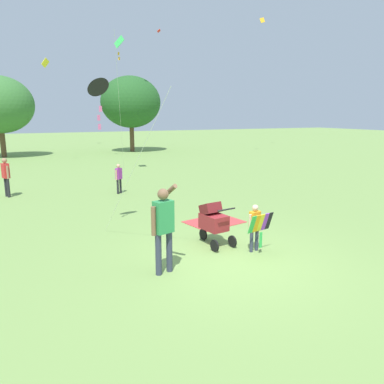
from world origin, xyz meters
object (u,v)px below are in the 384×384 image
object	(u,v)px
kite_orange_delta	(119,48)
child_with_butterfly_kite	(256,224)
person_sitting_far	(6,174)
person_adult_flyer	(163,223)
kite_adult_black	(99,89)
stroller	(213,220)
person_couple_left	(119,176)
picnic_blanket	(214,222)

from	to	relation	value
kite_orange_delta	child_with_butterfly_kite	bearing A→B (deg)	-90.93
child_with_butterfly_kite	person_sitting_far	xyz separation A→B (m)	(-5.10, 8.65, 0.22)
person_adult_flyer	kite_adult_black	distance (m)	4.09
kite_orange_delta	person_sitting_far	size ratio (longest dim) A/B	4.64
stroller	person_sitting_far	world-z (taller)	person_sitting_far
child_with_butterfly_kite	person_sitting_far	distance (m)	10.04
kite_adult_black	person_couple_left	xyz separation A→B (m)	(1.54, 4.54, -2.95)
stroller	child_with_butterfly_kite	bearing A→B (deg)	-52.07
person_adult_flyer	kite_adult_black	size ratio (longest dim) A/B	0.45
person_adult_flyer	person_sitting_far	size ratio (longest dim) A/B	1.20
person_adult_flyer	picnic_blanket	size ratio (longest dim) A/B	1.17
kite_orange_delta	person_couple_left	xyz separation A→B (m)	(-1.36, -4.37, -5.41)
person_sitting_far	picnic_blanket	xyz separation A→B (m)	(5.38, -6.23, -0.85)
stroller	kite_orange_delta	world-z (taller)	kite_orange_delta
child_with_butterfly_kite	kite_adult_black	bearing A→B (deg)	132.97
person_sitting_far	child_with_butterfly_kite	bearing A→B (deg)	-59.50
person_adult_flyer	picnic_blanket	xyz separation A→B (m)	(2.55, 2.62, -1.00)
stroller	kite_adult_black	size ratio (longest dim) A/B	0.28
kite_adult_black	person_couple_left	bearing A→B (deg)	71.22
child_with_butterfly_kite	person_sitting_far	bearing A→B (deg)	120.50
child_with_butterfly_kite	kite_adult_black	world-z (taller)	kite_adult_black
child_with_butterfly_kite	picnic_blanket	bearing A→B (deg)	83.27
person_adult_flyer	person_couple_left	xyz separation A→B (m)	(1.09, 7.65, -0.33)
kite_orange_delta	kite_adult_black	bearing A→B (deg)	-108.07
person_adult_flyer	stroller	xyz separation A→B (m)	(1.63, 1.00, -0.40)
stroller	kite_orange_delta	bearing A→B (deg)	85.73
stroller	picnic_blanket	bearing A→B (deg)	60.36
kite_adult_black	person_sitting_far	distance (m)	6.80
person_sitting_far	person_couple_left	distance (m)	4.11
person_adult_flyer	stroller	size ratio (longest dim) A/B	1.58
kite_orange_delta	picnic_blanket	world-z (taller)	kite_orange_delta
child_with_butterfly_kite	kite_orange_delta	world-z (taller)	kite_orange_delta
kite_orange_delta	person_couple_left	bearing A→B (deg)	-107.32
stroller	person_sitting_far	bearing A→B (deg)	119.65
person_sitting_far	picnic_blanket	size ratio (longest dim) A/B	0.97
child_with_butterfly_kite	kite_adult_black	distance (m)	4.98
person_sitting_far	person_couple_left	world-z (taller)	person_sitting_far
child_with_butterfly_kite	stroller	bearing A→B (deg)	127.93
person_adult_flyer	child_with_butterfly_kite	bearing A→B (deg)	4.91
kite_orange_delta	person_couple_left	world-z (taller)	kite_orange_delta
child_with_butterfly_kite	person_couple_left	distance (m)	7.54
stroller	kite_adult_black	distance (m)	4.23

